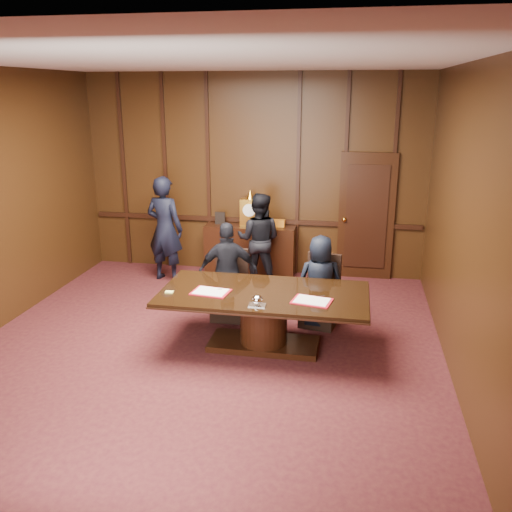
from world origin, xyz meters
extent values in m
plane|color=#340E14|center=(0.00, 0.00, 0.00)|extent=(7.00, 7.00, 0.00)
plane|color=silver|center=(0.00, 0.00, 3.50)|extent=(7.00, 7.00, 0.00)
cube|color=black|center=(0.00, 3.50, 1.75)|extent=(6.00, 0.04, 3.50)
cube|color=black|center=(0.00, -3.50, 1.75)|extent=(6.00, 0.04, 3.50)
cube|color=black|center=(3.00, 0.00, 1.75)|extent=(0.04, 7.00, 3.50)
cube|color=black|center=(0.00, 3.47, 0.95)|extent=(5.90, 0.05, 0.08)
cube|color=black|center=(2.00, 3.46, 1.10)|extent=(0.95, 0.06, 2.20)
sphere|color=gold|center=(1.63, 3.39, 1.05)|extent=(0.08, 0.08, 0.08)
cube|color=black|center=(0.00, 3.26, 0.45)|extent=(1.60, 0.45, 0.90)
cube|color=black|center=(-0.70, 3.26, 0.03)|extent=(0.12, 0.40, 0.06)
cube|color=black|center=(0.70, 3.26, 0.03)|extent=(0.12, 0.40, 0.06)
cube|color=gold|center=(0.00, 3.26, 1.14)|extent=(0.34, 0.18, 0.48)
cylinder|color=white|center=(0.00, 3.16, 1.20)|extent=(0.22, 0.03, 0.22)
cone|color=gold|center=(0.00, 3.26, 1.46)|extent=(0.14, 0.14, 0.16)
cube|color=black|center=(-0.55, 3.28, 1.01)|extent=(0.18, 0.04, 0.22)
cube|color=orange|center=(0.50, 3.28, 0.96)|extent=(0.22, 0.12, 0.12)
cube|color=black|center=(0.73, 0.43, 0.04)|extent=(1.40, 0.60, 0.08)
cylinder|color=black|center=(0.73, 0.43, 0.39)|extent=(0.60, 0.60, 0.62)
cube|color=black|center=(0.73, 0.43, 0.71)|extent=(2.62, 1.32, 0.02)
cube|color=black|center=(0.73, 0.43, 0.73)|extent=(2.60, 1.30, 0.06)
cube|color=#AB0F1D|center=(0.08, 0.29, 0.77)|extent=(0.50, 0.39, 0.01)
cube|color=white|center=(0.08, 0.29, 0.78)|extent=(0.43, 0.33, 0.01)
cube|color=#AB0F1D|center=(1.35, 0.22, 0.77)|extent=(0.51, 0.41, 0.01)
cube|color=white|center=(1.35, 0.22, 0.78)|extent=(0.45, 0.35, 0.01)
cube|color=white|center=(0.73, -0.02, 0.77)|extent=(0.20, 0.14, 0.01)
ellipsoid|color=white|center=(0.73, -0.02, 0.82)|extent=(0.13, 0.13, 0.10)
cube|color=#E5E771|center=(-0.43, 0.20, 0.77)|extent=(0.10, 0.08, 0.01)
cube|color=black|center=(0.08, 1.28, 0.23)|extent=(0.49, 0.49, 0.46)
cube|color=black|center=(0.08, 1.49, 0.72)|extent=(0.48, 0.07, 0.55)
cylinder|color=black|center=(-0.12, 1.08, 0.12)|extent=(0.04, 0.04, 0.23)
cylinder|color=black|center=(0.28, 1.48, 0.12)|extent=(0.04, 0.04, 0.23)
cube|color=black|center=(1.38, 1.28, 0.23)|extent=(0.56, 0.56, 0.46)
cube|color=black|center=(1.42, 1.49, 0.72)|extent=(0.48, 0.15, 0.55)
cylinder|color=black|center=(1.18, 1.08, 0.12)|extent=(0.04, 0.04, 0.23)
cylinder|color=black|center=(1.58, 1.48, 0.12)|extent=(0.04, 0.04, 0.23)
imported|color=black|center=(0.08, 1.23, 0.72)|extent=(0.90, 0.55, 1.44)
imported|color=black|center=(1.38, 1.23, 0.66)|extent=(0.71, 0.54, 1.31)
imported|color=black|center=(-1.38, 2.71, 0.91)|extent=(0.74, 0.56, 1.82)
imported|color=black|center=(0.24, 2.78, 0.79)|extent=(0.80, 0.64, 1.58)
camera|label=1|loc=(1.80, -5.85, 3.19)|focal=38.00mm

